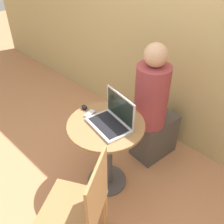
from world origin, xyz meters
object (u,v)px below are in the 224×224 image
object	(u,v)px
laptop	(112,119)
cell_phone	(90,114)
person_seated	(153,114)
chair_empty	(82,208)

from	to	relation	value
laptop	cell_phone	size ratio (longest dim) A/B	3.42
cell_phone	person_seated	size ratio (longest dim) A/B	0.09
cell_phone	chair_empty	distance (m)	0.76
cell_phone	person_seated	distance (m)	0.65
laptop	cell_phone	distance (m)	0.24
chair_empty	person_seated	bearing A→B (deg)	102.67
laptop	person_seated	world-z (taller)	person_seated
chair_empty	person_seated	xyz separation A→B (m)	(-0.25, 1.10, 0.07)
laptop	chair_empty	xyz separation A→B (m)	(0.26, -0.56, -0.30)
cell_phone	person_seated	bearing A→B (deg)	67.02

